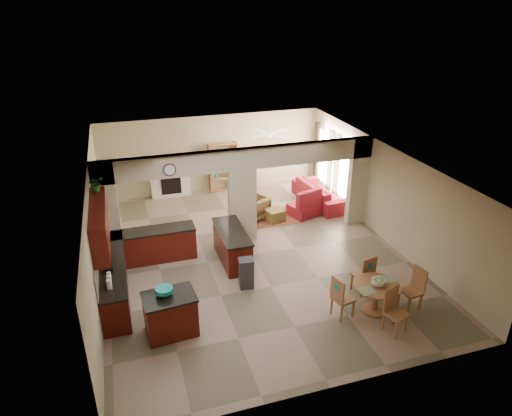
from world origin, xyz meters
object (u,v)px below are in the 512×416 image
object	(u,v)px
armchair	(255,208)
sofa	(321,193)
kitchen_island	(171,314)
dining_table	(376,293)

from	to	relation	value
armchair	sofa	bearing A→B (deg)	164.20
sofa	armchair	size ratio (longest dim) A/B	3.20
kitchen_island	dining_table	distance (m)	4.57
kitchen_island	sofa	xyz separation A→B (m)	(5.89, 5.30, -0.11)
armchair	dining_table	bearing A→B (deg)	76.09
dining_table	armchair	world-z (taller)	dining_table
kitchen_island	sofa	size ratio (longest dim) A/B	0.46
kitchen_island	armchair	distance (m)	5.89
kitchen_island	dining_table	size ratio (longest dim) A/B	1.10
kitchen_island	dining_table	xyz separation A→B (m)	(4.53, -0.64, 0.01)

